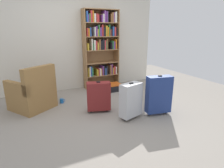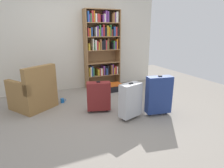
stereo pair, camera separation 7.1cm
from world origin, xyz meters
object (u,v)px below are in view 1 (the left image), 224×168
storage_box (111,87)px  suitcase_navy_blue (159,94)px  mug (62,101)px  suitcase_silver (131,100)px  armchair (33,94)px  bookshelf (101,45)px  suitcase_dark_red (99,96)px

storage_box → suitcase_navy_blue: 1.69m
storage_box → suitcase_navy_blue: bearing=-82.1°
mug → suitcase_silver: suitcase_silver is taller
armchair → storage_box: bearing=10.6°
armchair → storage_box: armchair is taller
bookshelf → suitcase_silver: size_ratio=3.03×
storage_box → suitcase_navy_blue: suitcase_navy_blue is taller
bookshelf → suitcase_dark_red: bearing=-113.7°
suitcase_dark_red → bookshelf: bearing=66.3°
storage_box → suitcase_dark_red: size_ratio=0.81×
bookshelf → armchair: (-1.82, -0.82, -0.85)m
suitcase_navy_blue → storage_box: bearing=97.9°
armchair → suitcase_dark_red: armchair is taller
suitcase_navy_blue → armchair: bearing=148.7°
suitcase_dark_red → suitcase_navy_blue: (0.98, -0.58, 0.07)m
armchair → suitcase_silver: armchair is taller
storage_box → suitcase_dark_red: bearing=-125.1°
bookshelf → suitcase_silver: bookshelf is taller
mug → suitcase_silver: size_ratio=0.18×
suitcase_navy_blue → bookshelf: bearing=98.3°
armchair → mug: bearing=5.8°
bookshelf → mug: bearing=-148.8°
storage_box → suitcase_dark_red: 1.32m
storage_box → armchair: bearing=-169.4°
suitcase_silver → bookshelf: bearing=82.9°
armchair → suitcase_dark_red: bearing=-31.7°
armchair → mug: armchair is taller
bookshelf → mug: bookshelf is taller
armchair → suitcase_dark_red: (1.15, -0.71, 0.01)m
mug → storage_box: 1.36m
bookshelf → mug: 1.84m
suitcase_dark_red → mug: bearing=127.2°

